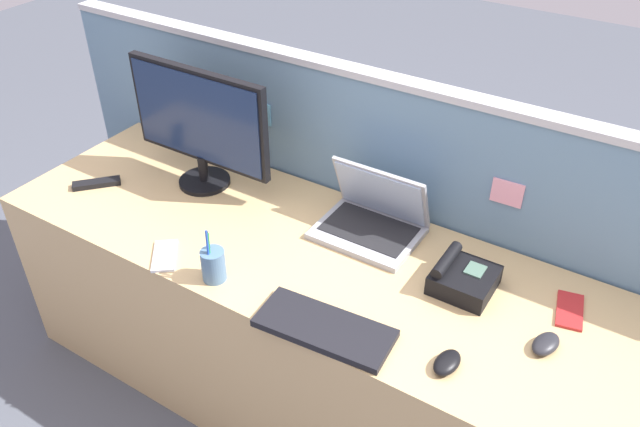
{
  "coord_description": "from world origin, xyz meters",
  "views": [
    {
      "loc": [
        0.87,
        -1.34,
        2.01
      ],
      "look_at": [
        0.0,
        0.05,
        0.83
      ],
      "focal_mm": 36.02,
      "sensor_mm": 36.0,
      "label": 1
    }
  ],
  "objects_px": {
    "cell_phone_red_case": "(570,310)",
    "keyboard_main": "(324,328)",
    "cell_phone_silver_slab": "(165,256)",
    "computer_mouse_right_hand": "(447,363)",
    "laptop": "(373,217)",
    "desk_phone": "(462,278)",
    "tv_remote": "(96,183)",
    "pen_cup": "(213,265)",
    "desktop_monitor": "(199,122)",
    "computer_mouse_left_hand": "(546,344)"
  },
  "relations": [
    {
      "from": "cell_phone_red_case",
      "to": "keyboard_main",
      "type": "bearing_deg",
      "value": -153.74
    },
    {
      "from": "cell_phone_silver_slab",
      "to": "cell_phone_red_case",
      "type": "relative_size",
      "value": 1.01
    },
    {
      "from": "keyboard_main",
      "to": "computer_mouse_right_hand",
      "type": "xyz_separation_m",
      "value": [
        0.34,
        0.06,
        0.01
      ]
    },
    {
      "from": "laptop",
      "to": "cell_phone_silver_slab",
      "type": "height_order",
      "value": "laptop"
    },
    {
      "from": "computer_mouse_right_hand",
      "to": "keyboard_main",
      "type": "bearing_deg",
      "value": -164.13
    },
    {
      "from": "desk_phone",
      "to": "cell_phone_silver_slab",
      "type": "relative_size",
      "value": 1.15
    },
    {
      "from": "cell_phone_red_case",
      "to": "tv_remote",
      "type": "relative_size",
      "value": 0.89
    },
    {
      "from": "computer_mouse_right_hand",
      "to": "pen_cup",
      "type": "height_order",
      "value": "pen_cup"
    },
    {
      "from": "laptop",
      "to": "desk_phone",
      "type": "relative_size",
      "value": 1.9
    },
    {
      "from": "cell_phone_red_case",
      "to": "tv_remote",
      "type": "distance_m",
      "value": 1.67
    },
    {
      "from": "keyboard_main",
      "to": "laptop",
      "type": "bearing_deg",
      "value": 98.16
    },
    {
      "from": "pen_cup",
      "to": "cell_phone_silver_slab",
      "type": "relative_size",
      "value": 1.21
    },
    {
      "from": "laptop",
      "to": "computer_mouse_right_hand",
      "type": "relative_size",
      "value": 3.32
    },
    {
      "from": "laptop",
      "to": "cell_phone_red_case",
      "type": "xyz_separation_m",
      "value": [
        0.66,
        -0.04,
        -0.05
      ]
    },
    {
      "from": "pen_cup",
      "to": "laptop",
      "type": "bearing_deg",
      "value": 58.4
    },
    {
      "from": "pen_cup",
      "to": "desktop_monitor",
      "type": "bearing_deg",
      "value": 133.09
    },
    {
      "from": "desk_phone",
      "to": "cell_phone_silver_slab",
      "type": "height_order",
      "value": "desk_phone"
    },
    {
      "from": "laptop",
      "to": "pen_cup",
      "type": "xyz_separation_m",
      "value": [
        -0.29,
        -0.47,
        -0.0
      ]
    },
    {
      "from": "desktop_monitor",
      "to": "desk_phone",
      "type": "relative_size",
      "value": 3.3
    },
    {
      "from": "computer_mouse_left_hand",
      "to": "tv_remote",
      "type": "height_order",
      "value": "computer_mouse_left_hand"
    },
    {
      "from": "desktop_monitor",
      "to": "computer_mouse_left_hand",
      "type": "xyz_separation_m",
      "value": [
        1.31,
        -0.15,
        -0.23
      ]
    },
    {
      "from": "computer_mouse_right_hand",
      "to": "cell_phone_silver_slab",
      "type": "xyz_separation_m",
      "value": [
        -0.93,
        -0.06,
        -0.01
      ]
    },
    {
      "from": "cell_phone_red_case",
      "to": "computer_mouse_right_hand",
      "type": "bearing_deg",
      "value": -132.06
    },
    {
      "from": "computer_mouse_left_hand",
      "to": "keyboard_main",
      "type": "bearing_deg",
      "value": -140.12
    },
    {
      "from": "laptop",
      "to": "computer_mouse_left_hand",
      "type": "height_order",
      "value": "laptop"
    },
    {
      "from": "cell_phone_red_case",
      "to": "laptop",
      "type": "bearing_deg",
      "value": 164.5
    },
    {
      "from": "desktop_monitor",
      "to": "laptop",
      "type": "distance_m",
      "value": 0.7
    },
    {
      "from": "desk_phone",
      "to": "computer_mouse_right_hand",
      "type": "distance_m",
      "value": 0.32
    },
    {
      "from": "desktop_monitor",
      "to": "tv_remote",
      "type": "relative_size",
      "value": 3.39
    },
    {
      "from": "keyboard_main",
      "to": "cell_phone_red_case",
      "type": "height_order",
      "value": "keyboard_main"
    },
    {
      "from": "desk_phone",
      "to": "keyboard_main",
      "type": "bearing_deg",
      "value": -124.19
    },
    {
      "from": "desk_phone",
      "to": "computer_mouse_right_hand",
      "type": "xyz_separation_m",
      "value": [
        0.09,
        -0.31,
        -0.02
      ]
    },
    {
      "from": "laptop",
      "to": "desk_phone",
      "type": "bearing_deg",
      "value": -16.65
    },
    {
      "from": "desk_phone",
      "to": "keyboard_main",
      "type": "height_order",
      "value": "desk_phone"
    },
    {
      "from": "desktop_monitor",
      "to": "cell_phone_red_case",
      "type": "xyz_separation_m",
      "value": [
        1.33,
        0.03,
        -0.25
      ]
    },
    {
      "from": "laptop",
      "to": "tv_remote",
      "type": "distance_m",
      "value": 1.04
    },
    {
      "from": "computer_mouse_left_hand",
      "to": "desk_phone",
      "type": "bearing_deg",
      "value": 172.87
    },
    {
      "from": "computer_mouse_left_hand",
      "to": "tv_remote",
      "type": "distance_m",
      "value": 1.64
    },
    {
      "from": "computer_mouse_left_hand",
      "to": "pen_cup",
      "type": "distance_m",
      "value": 0.97
    },
    {
      "from": "computer_mouse_left_hand",
      "to": "tv_remote",
      "type": "relative_size",
      "value": 0.59
    },
    {
      "from": "cell_phone_silver_slab",
      "to": "tv_remote",
      "type": "bearing_deg",
      "value": 122.61
    },
    {
      "from": "keyboard_main",
      "to": "computer_mouse_left_hand",
      "type": "bearing_deg",
      "value": 21.45
    },
    {
      "from": "keyboard_main",
      "to": "cell_phone_red_case",
      "type": "xyz_separation_m",
      "value": [
        0.55,
        0.44,
        -0.01
      ]
    },
    {
      "from": "keyboard_main",
      "to": "desk_phone",
      "type": "bearing_deg",
      "value": 51.1
    },
    {
      "from": "keyboard_main",
      "to": "cell_phone_silver_slab",
      "type": "height_order",
      "value": "keyboard_main"
    },
    {
      "from": "desk_phone",
      "to": "pen_cup",
      "type": "bearing_deg",
      "value": -150.89
    },
    {
      "from": "desktop_monitor",
      "to": "keyboard_main",
      "type": "relative_size",
      "value": 1.5
    },
    {
      "from": "tv_remote",
      "to": "computer_mouse_left_hand",
      "type": "bearing_deg",
      "value": 45.64
    },
    {
      "from": "keyboard_main",
      "to": "pen_cup",
      "type": "height_order",
      "value": "pen_cup"
    },
    {
      "from": "pen_cup",
      "to": "tv_remote",
      "type": "distance_m",
      "value": 0.72
    }
  ]
}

